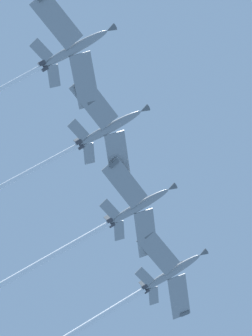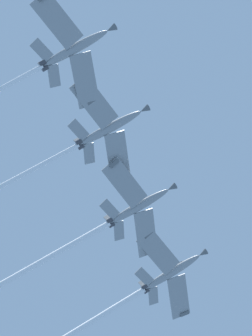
% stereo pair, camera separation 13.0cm
% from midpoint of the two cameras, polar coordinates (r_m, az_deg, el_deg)
% --- Properties ---
extents(jet_far_left, '(32.70, 31.53, 18.88)m').
position_cam_midpoint_polar(jet_far_left, '(133.80, 0.39, -10.00)').
color(jet_far_left, gray).
extents(jet_inner_left, '(37.09, 34.53, 22.10)m').
position_cam_midpoint_polar(jet_inner_left, '(125.52, -3.15, -5.34)').
color(jet_inner_left, gray).
extents(jet_centre, '(35.20, 33.23, 20.07)m').
position_cam_midpoint_polar(jet_centre, '(120.95, -4.11, 1.56)').
color(jet_centre, gray).
extents(jet_inner_right, '(36.56, 35.51, 22.48)m').
position_cam_midpoint_polar(jet_inner_right, '(116.05, -7.32, 7.36)').
color(jet_inner_right, gray).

